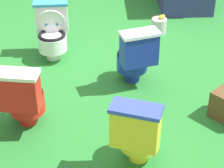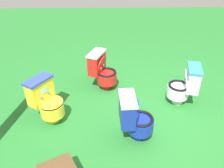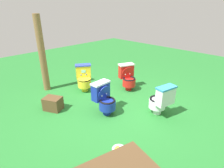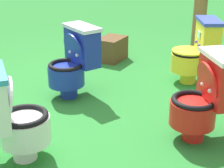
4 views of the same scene
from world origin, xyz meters
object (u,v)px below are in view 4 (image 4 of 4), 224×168
object	(u,v)px
small_crate	(112,49)
toilet_white	(10,116)
toilet_yellow	(196,51)
toilet_red	(205,97)
toilet_blue	(74,61)

from	to	relation	value
small_crate	toilet_white	bearing A→B (deg)	-140.42
toilet_yellow	small_crate	world-z (taller)	toilet_yellow
toilet_red	small_crate	bearing A→B (deg)	9.73
toilet_white	toilet_yellow	world-z (taller)	same
toilet_yellow	small_crate	size ratio (longest dim) A/B	1.83
toilet_yellow	toilet_blue	bearing A→B (deg)	105.24
toilet_blue	small_crate	world-z (taller)	toilet_blue
toilet_blue	small_crate	size ratio (longest dim) A/B	1.83
small_crate	toilet_yellow	bearing A→B (deg)	-73.43
toilet_yellow	small_crate	xyz separation A→B (m)	(-0.35, 1.18, -0.22)
small_crate	toilet_blue	bearing A→B (deg)	-141.93
toilet_yellow	small_crate	distance (m)	1.25
toilet_white	small_crate	distance (m)	2.46
toilet_red	toilet_blue	world-z (taller)	same
toilet_red	toilet_yellow	distance (m)	1.24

